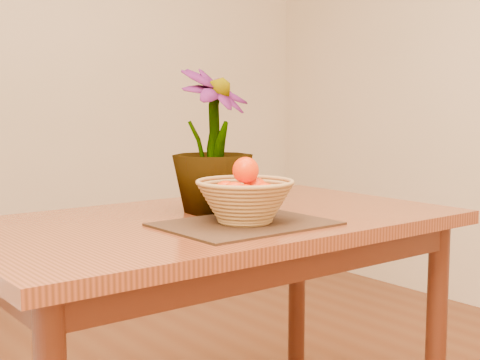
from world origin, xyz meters
TOP-DOWN VIEW (x-y plane):
  - table at (0.00, 0.30)m, footprint 1.40×0.80m
  - placemat at (-0.01, 0.14)m, footprint 0.44×0.33m
  - wicker_basket at (-0.01, 0.14)m, footprint 0.26×0.26m
  - orange_pile at (-0.01, 0.15)m, footprint 0.18×0.17m
  - potted_plant at (0.05, 0.37)m, footprint 0.31×0.31m

SIDE VIEW (x-z plane):
  - table at x=0.00m, z-range 0.29..1.04m
  - placemat at x=-0.01m, z-range 0.75..0.76m
  - wicker_basket at x=-0.01m, z-range 0.76..0.86m
  - orange_pile at x=-0.01m, z-range 0.78..0.91m
  - potted_plant at x=0.05m, z-range 0.75..1.18m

